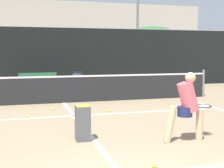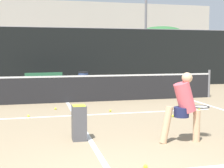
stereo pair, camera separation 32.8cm
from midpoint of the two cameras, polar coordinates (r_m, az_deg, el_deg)
court_service_line at (r=8.77m, az=-8.01°, el=-5.78°), size 8.25×0.10×0.01m
court_center_mark at (r=7.76m, az=-6.92°, el=-7.32°), size 0.10×6.69×0.01m
net at (r=10.94m, az=-9.72°, el=-0.78°), size 11.09×0.09×1.07m
fence_back at (r=15.18m, az=-11.57°, el=4.63°), size 24.00×0.06×2.94m
player_practicing at (r=6.28m, az=12.13°, el=-3.68°), size 1.15×0.54×1.38m
tennis_ball_scattered_0 at (r=9.26m, az=-1.62°, el=-4.91°), size 0.07×0.07×0.07m
tennis_ball_scattered_1 at (r=8.77m, az=-16.34°, el=-5.76°), size 0.07×0.07×0.07m
tennis_ball_scattered_2 at (r=7.11m, az=14.20°, el=-8.44°), size 0.07×0.07×0.07m
tennis_ball_scattered_3 at (r=9.72m, az=-11.67°, el=-4.51°), size 0.07×0.07×0.07m
tennis_ball_scattered_4 at (r=8.72m, az=9.78°, el=-5.68°), size 0.07×0.07×0.07m
tennis_ball_scattered_5 at (r=9.87m, az=14.26°, el=-4.42°), size 0.07×0.07×0.07m
tennis_ball_scattered_6 at (r=4.96m, az=5.81°, el=-14.68°), size 0.07×0.07×0.07m
ball_hopper at (r=6.31m, az=-6.87°, el=-6.96°), size 0.28×0.28×0.71m
courtside_bench at (r=13.89m, az=-13.95°, el=0.37°), size 1.68×0.62×0.86m
trash_bin at (r=14.09m, az=-6.94°, el=0.45°), size 0.46×0.46×0.87m
parked_car at (r=17.37m, az=-15.31°, el=2.01°), size 1.69×3.97×1.54m
floodlight_mast at (r=21.44m, az=4.26°, el=14.66°), size 1.10×0.24×7.83m
tree_west at (r=25.30m, az=7.01°, el=9.27°), size 3.25×3.25×3.76m
building_far at (r=33.28m, az=-14.08°, el=8.62°), size 36.00×2.40×6.87m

